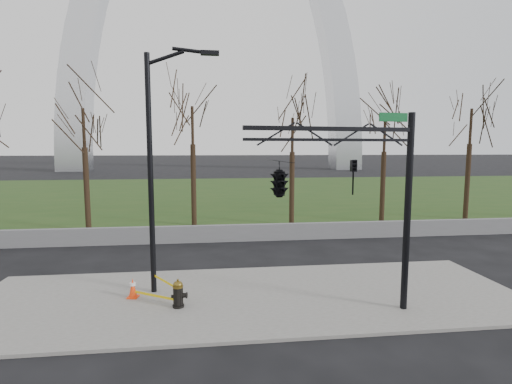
{
  "coord_description": "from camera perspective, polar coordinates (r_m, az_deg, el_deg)",
  "views": [
    {
      "loc": [
        -1.33,
        -12.34,
        4.99
      ],
      "look_at": [
        0.39,
        2.0,
        3.33
      ],
      "focal_mm": 27.25,
      "sensor_mm": 36.0,
      "label": 1
    }
  ],
  "objects": [
    {
      "name": "grass_strip",
      "position": [
        42.65,
        -5.03,
        -0.17
      ],
      "size": [
        120.0,
        40.0,
        0.06
      ],
      "primitive_type": "cube",
      "color": "#213E16",
      "rests_on": "ground"
    },
    {
      "name": "fire_hydrant",
      "position": [
        12.56,
        -11.3,
        -14.5
      ],
      "size": [
        0.54,
        0.36,
        0.88
      ],
      "rotation": [
        0.0,
        0.0,
        -0.08
      ],
      "color": "black",
      "rests_on": "sidewalk"
    },
    {
      "name": "sidewalk",
      "position": [
        13.36,
        -0.68,
        -15.16
      ],
      "size": [
        18.0,
        6.0,
        0.1
      ],
      "primitive_type": "cube",
      "color": "slate",
      "rests_on": "ground"
    },
    {
      "name": "tree_row",
      "position": [
        24.45,
        -1.92,
        4.41
      ],
      "size": [
        47.55,
        4.0,
        8.17
      ],
      "color": "black",
      "rests_on": "ground"
    },
    {
      "name": "street_light",
      "position": [
        13.23,
        -14.32,
        5.07
      ],
      "size": [
        2.39,
        0.25,
        8.21
      ],
      "rotation": [
        0.0,
        0.0,
        0.02
      ],
      "color": "black",
      "rests_on": "ground"
    },
    {
      "name": "traffic_signal_mast",
      "position": [
        10.74,
        7.33,
        2.0
      ],
      "size": [
        5.07,
        2.53,
        6.0
      ],
      "rotation": [
        0.0,
        0.0,
        0.12
      ],
      "color": "black",
      "rests_on": "ground"
    },
    {
      "name": "guardrail",
      "position": [
        20.88,
        -3.06,
        -6.02
      ],
      "size": [
        60.0,
        0.3,
        0.9
      ],
      "primitive_type": "cube",
      "color": "#59595B",
      "rests_on": "ground"
    },
    {
      "name": "caution_tape",
      "position": [
        13.18,
        -13.93,
        -13.62
      ],
      "size": [
        1.54,
        1.42,
        0.45
      ],
      "color": "yellow",
      "rests_on": "ground"
    },
    {
      "name": "ground",
      "position": [
        13.38,
        -0.68,
        -15.36
      ],
      "size": [
        500.0,
        500.0,
        0.0
      ],
      "primitive_type": "plane",
      "color": "black",
      "rests_on": "ground"
    },
    {
      "name": "gateway_arch",
      "position": [
        91.58,
        -6.26,
        23.98
      ],
      "size": [
        66.0,
        6.0,
        65.0
      ],
      "primitive_type": null,
      "color": "silver",
      "rests_on": "ground"
    },
    {
      "name": "traffic_cone",
      "position": [
        13.68,
        -17.64,
        -13.27
      ],
      "size": [
        0.39,
        0.39,
        0.65
      ],
      "rotation": [
        0.0,
        0.0,
        -0.17
      ],
      "color": "#FF3B0D",
      "rests_on": "sidewalk"
    }
  ]
}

